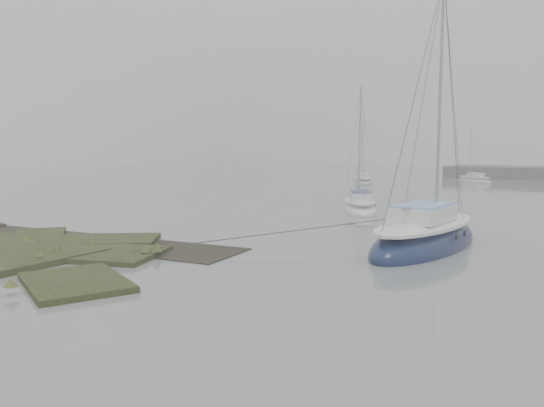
{
  "coord_description": "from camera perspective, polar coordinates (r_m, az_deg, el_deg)",
  "views": [
    {
      "loc": [
        12.8,
        -9.92,
        3.86
      ],
      "look_at": [
        2.71,
        6.39,
        1.8
      ],
      "focal_mm": 35.0,
      "sensor_mm": 36.0,
      "label": 1
    }
  ],
  "objects": [
    {
      "name": "sailboat_far_c",
      "position": [
        61.87,
        20.9,
        2.34
      ],
      "size": [
        4.77,
        4.07,
        6.72
      ],
      "rotation": [
        0.0,
        0.0,
        0.94
      ],
      "color": "silver",
      "rests_on": "ground"
    },
    {
      "name": "ground",
      "position": [
        42.1,
        13.91,
        0.69
      ],
      "size": [
        160.0,
        160.0,
        0.0
      ],
      "primitive_type": "plane",
      "color": "slate",
      "rests_on": "ground"
    },
    {
      "name": "sailboat_far_a",
      "position": [
        56.27,
        9.77,
        2.34
      ],
      "size": [
        4.06,
        5.51,
        7.5
      ],
      "rotation": [
        0.0,
        0.0,
        0.5
      ],
      "color": "#A3A8AD",
      "rests_on": "ground"
    },
    {
      "name": "sailboat_main",
      "position": [
        21.0,
        16.17,
        -3.75
      ],
      "size": [
        3.43,
        8.1,
        11.1
      ],
      "rotation": [
        0.0,
        0.0,
        -0.11
      ],
      "color": "#121A3A",
      "rests_on": "ground"
    },
    {
      "name": "sailboat_white",
      "position": [
        31.9,
        9.44,
        -0.46
      ],
      "size": [
        4.27,
        5.91,
        8.03
      ],
      "rotation": [
        0.0,
        0.0,
        0.48
      ],
      "color": "white",
      "rests_on": "ground"
    }
  ]
}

